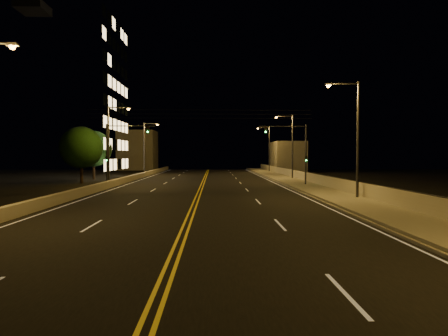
{
  "coord_description": "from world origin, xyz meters",
  "views": [
    {
      "loc": [
        1.31,
        -7.36,
        3.39
      ],
      "look_at": [
        2.0,
        18.0,
        2.5
      ],
      "focal_mm": 30.0,
      "sensor_mm": 36.0,
      "label": 1
    }
  ],
  "objects_px": {
    "streetlight_2": "(290,142)",
    "tree_1": "(93,149)",
    "tree_0": "(81,148)",
    "streetlight_1": "(354,132)",
    "streetlight_5": "(111,140)",
    "traffic_signal_right": "(297,148)",
    "building_tower": "(34,95)",
    "streetlight_6": "(146,145)",
    "traffic_signal_left": "(116,148)",
    "streetlight_3": "(268,146)"
  },
  "relations": [
    {
      "from": "streetlight_2",
      "to": "tree_1",
      "type": "relative_size",
      "value": 1.29
    },
    {
      "from": "tree_0",
      "to": "streetlight_1",
      "type": "bearing_deg",
      "value": -34.71
    },
    {
      "from": "streetlight_5",
      "to": "tree_0",
      "type": "height_order",
      "value": "streetlight_5"
    },
    {
      "from": "traffic_signal_right",
      "to": "building_tower",
      "type": "distance_m",
      "value": 39.66
    },
    {
      "from": "streetlight_6",
      "to": "traffic_signal_left",
      "type": "height_order",
      "value": "streetlight_6"
    },
    {
      "from": "traffic_signal_right",
      "to": "tree_1",
      "type": "bearing_deg",
      "value": 152.67
    },
    {
      "from": "traffic_signal_left",
      "to": "streetlight_2",
      "type": "bearing_deg",
      "value": 27.18
    },
    {
      "from": "streetlight_1",
      "to": "streetlight_6",
      "type": "xyz_separation_m",
      "value": [
        -21.42,
        35.2,
        0.0
      ]
    },
    {
      "from": "streetlight_3",
      "to": "tree_1",
      "type": "xyz_separation_m",
      "value": [
        -26.88,
        -18.16,
        -0.8
      ]
    },
    {
      "from": "streetlight_1",
      "to": "traffic_signal_right",
      "type": "relative_size",
      "value": 1.32
    },
    {
      "from": "streetlight_6",
      "to": "streetlight_3",
      "type": "bearing_deg",
      "value": 21.09
    },
    {
      "from": "streetlight_1",
      "to": "tree_1",
      "type": "distance_m",
      "value": 36.92
    },
    {
      "from": "streetlight_1",
      "to": "streetlight_5",
      "type": "distance_m",
      "value": 25.71
    },
    {
      "from": "streetlight_1",
      "to": "traffic_signal_left",
      "type": "relative_size",
      "value": 1.32
    },
    {
      "from": "streetlight_3",
      "to": "streetlight_6",
      "type": "xyz_separation_m",
      "value": [
        -21.42,
        -8.26,
        0.0
      ]
    },
    {
      "from": "streetlight_6",
      "to": "building_tower",
      "type": "distance_m",
      "value": 17.85
    },
    {
      "from": "streetlight_1",
      "to": "streetlight_5",
      "type": "bearing_deg",
      "value": 146.43
    },
    {
      "from": "streetlight_2",
      "to": "streetlight_6",
      "type": "height_order",
      "value": "same"
    },
    {
      "from": "streetlight_2",
      "to": "streetlight_5",
      "type": "xyz_separation_m",
      "value": [
        -21.42,
        -8.4,
        0.0
      ]
    },
    {
      "from": "traffic_signal_right",
      "to": "building_tower",
      "type": "relative_size",
      "value": 0.26
    },
    {
      "from": "streetlight_5",
      "to": "tree_0",
      "type": "distance_m",
      "value": 5.99
    },
    {
      "from": "streetlight_6",
      "to": "traffic_signal_left",
      "type": "xyz_separation_m",
      "value": [
        1.06,
        -23.03,
        -0.93
      ]
    },
    {
      "from": "streetlight_3",
      "to": "streetlight_6",
      "type": "height_order",
      "value": "same"
    },
    {
      "from": "streetlight_1",
      "to": "building_tower",
      "type": "height_order",
      "value": "building_tower"
    },
    {
      "from": "streetlight_3",
      "to": "tree_1",
      "type": "height_order",
      "value": "streetlight_3"
    },
    {
      "from": "streetlight_6",
      "to": "traffic_signal_right",
      "type": "relative_size",
      "value": 1.32
    },
    {
      "from": "streetlight_1",
      "to": "tree_0",
      "type": "xyz_separation_m",
      "value": [
        -25.99,
        18.0,
        -0.8
      ]
    },
    {
      "from": "streetlight_1",
      "to": "building_tower",
      "type": "xyz_separation_m",
      "value": [
        -36.53,
        28.86,
        7.07
      ]
    },
    {
      "from": "streetlight_2",
      "to": "tree_1",
      "type": "distance_m",
      "value": 27.02
    },
    {
      "from": "streetlight_1",
      "to": "streetlight_3",
      "type": "bearing_deg",
      "value": 90.0
    },
    {
      "from": "streetlight_3",
      "to": "building_tower",
      "type": "xyz_separation_m",
      "value": [
        -36.53,
        -14.6,
        7.07
      ]
    },
    {
      "from": "traffic_signal_left",
      "to": "traffic_signal_right",
      "type": "bearing_deg",
      "value": 0.0
    },
    {
      "from": "traffic_signal_right",
      "to": "tree_1",
      "type": "height_order",
      "value": "tree_1"
    },
    {
      "from": "tree_0",
      "to": "building_tower",
      "type": "bearing_deg",
      "value": 134.18
    },
    {
      "from": "streetlight_2",
      "to": "streetlight_1",
      "type": "bearing_deg",
      "value": -90.0
    },
    {
      "from": "streetlight_2",
      "to": "traffic_signal_right",
      "type": "bearing_deg",
      "value": -97.96
    },
    {
      "from": "streetlight_2",
      "to": "traffic_signal_left",
      "type": "distance_m",
      "value": 22.9
    },
    {
      "from": "streetlight_2",
      "to": "streetlight_6",
      "type": "bearing_deg",
      "value": 149.57
    },
    {
      "from": "streetlight_6",
      "to": "streetlight_2",
      "type": "bearing_deg",
      "value": -30.43
    },
    {
      "from": "streetlight_1",
      "to": "streetlight_6",
      "type": "height_order",
      "value": "same"
    },
    {
      "from": "streetlight_2",
      "to": "building_tower",
      "type": "height_order",
      "value": "building_tower"
    },
    {
      "from": "streetlight_6",
      "to": "streetlight_5",
      "type": "bearing_deg",
      "value": -90.0
    },
    {
      "from": "tree_0",
      "to": "streetlight_6",
      "type": "bearing_deg",
      "value": 75.12
    },
    {
      "from": "streetlight_6",
      "to": "tree_0",
      "type": "bearing_deg",
      "value": -104.88
    },
    {
      "from": "streetlight_5",
      "to": "streetlight_6",
      "type": "height_order",
      "value": "same"
    },
    {
      "from": "streetlight_1",
      "to": "building_tower",
      "type": "relative_size",
      "value": 0.34
    },
    {
      "from": "streetlight_5",
      "to": "tree_1",
      "type": "distance_m",
      "value": 12.38
    },
    {
      "from": "streetlight_1",
      "to": "streetlight_2",
      "type": "distance_m",
      "value": 22.61
    },
    {
      "from": "traffic_signal_right",
      "to": "traffic_signal_left",
      "type": "height_order",
      "value": "same"
    },
    {
      "from": "traffic_signal_left",
      "to": "tree_0",
      "type": "height_order",
      "value": "tree_0"
    }
  ]
}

